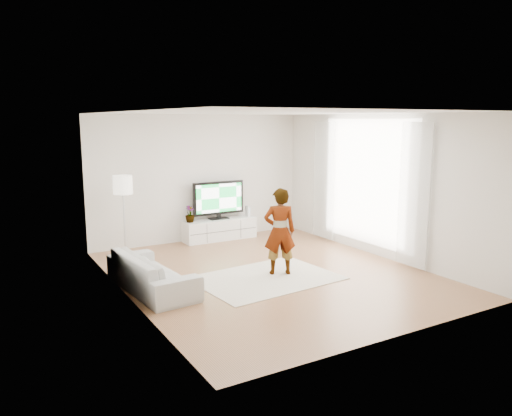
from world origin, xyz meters
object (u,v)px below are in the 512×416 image
sofa (152,272)px  floor_lamp (123,189)px  player (280,231)px  rug (266,278)px  television (219,199)px  media_console (220,229)px

sofa → floor_lamp: 2.29m
player → floor_lamp: (-2.06, 2.35, 0.61)m
rug → player: player is taller
floor_lamp → sofa: bearing=-94.0°
rug → sofa: bearing=166.9°
television → player: bearing=-94.6°
media_console → television: 0.70m
media_console → player: size_ratio=1.10×
media_console → floor_lamp: size_ratio=1.03×
media_console → floor_lamp: (-2.29, -0.51, 1.15)m
player → media_console: bearing=-70.9°
rug → player: (0.33, 0.09, 0.77)m
media_console → sofa: 3.50m
media_console → rug: (-0.56, -2.95, -0.23)m
media_console → floor_lamp: floor_lamp is taller
media_console → player: (-0.23, -2.86, 0.54)m
television → media_console: bearing=-90.0°
television → rug: (-0.56, -2.98, -0.93)m
media_console → sofa: size_ratio=0.84×
player → floor_lamp: 3.18m
television → sofa: size_ratio=0.61×
rug → floor_lamp: bearing=125.3°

